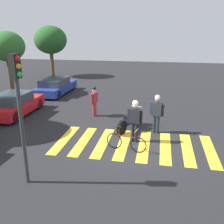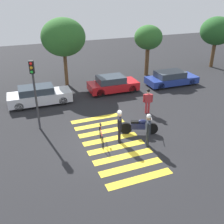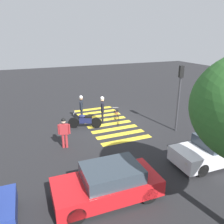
% 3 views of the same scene
% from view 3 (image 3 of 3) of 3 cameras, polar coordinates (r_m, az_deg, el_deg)
% --- Properties ---
extents(ground_plane, '(60.00, 60.00, 0.00)m').
position_cam_3_polar(ground_plane, '(15.88, -1.23, -2.54)').
color(ground_plane, '#232326').
extents(police_motorcycle, '(2.07, 1.04, 1.07)m').
position_cam_3_polar(police_motorcycle, '(14.86, -6.87, -2.27)').
color(police_motorcycle, black).
rests_on(police_motorcycle, ground_plane).
extents(leaning_bicycle, '(0.53, 1.70, 1.00)m').
position_cam_3_polar(leaning_bicycle, '(15.74, 1.13, -1.28)').
color(leaning_bicycle, black).
rests_on(leaning_bicycle, ground_plane).
extents(officer_on_foot, '(0.36, 0.66, 1.88)m').
position_cam_3_polar(officer_on_foot, '(15.86, -7.77, 1.47)').
color(officer_on_foot, '#1E232D').
rests_on(officer_on_foot, ground_plane).
extents(officer_by_motorcycle, '(0.36, 0.67, 1.90)m').
position_cam_3_polar(officer_by_motorcycle, '(15.38, -2.46, 1.14)').
color(officer_by_motorcycle, black).
rests_on(officer_by_motorcycle, ground_plane).
extents(pedestrian_bystander, '(0.63, 0.33, 1.72)m').
position_cam_3_polar(pedestrian_bystander, '(12.28, -12.05, -4.70)').
color(pedestrian_bystander, '#B22D33').
rests_on(pedestrian_bystander, ground_plane).
extents(crosswalk_stripes, '(3.16, 6.75, 0.01)m').
position_cam_3_polar(crosswalk_stripes, '(15.88, -1.23, -2.53)').
color(crosswalk_stripes, yellow).
rests_on(crosswalk_stripes, ground_plane).
extents(car_white_van, '(4.46, 1.77, 1.35)m').
position_cam_3_polar(car_white_van, '(12.04, 25.21, -8.47)').
color(car_white_van, black).
rests_on(car_white_van, ground_plane).
extents(car_red_convertible, '(3.99, 1.88, 1.30)m').
position_cam_3_polar(car_red_convertible, '(8.73, -1.05, -17.60)').
color(car_red_convertible, black).
rests_on(car_red_convertible, ground_plane).
extents(traffic_light_pole, '(0.30, 0.35, 4.13)m').
position_cam_3_polar(traffic_light_pole, '(14.23, 16.76, 5.81)').
color(traffic_light_pole, '#38383D').
rests_on(traffic_light_pole, ground_plane).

